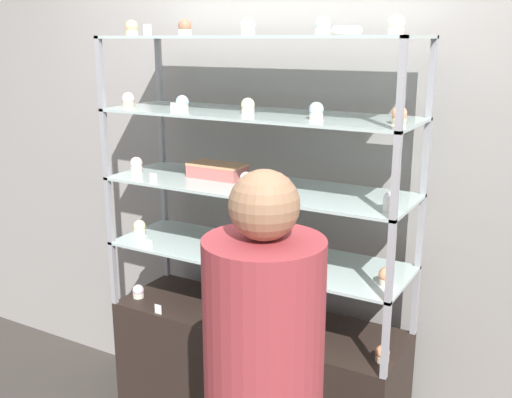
# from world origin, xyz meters

# --- Properties ---
(back_wall) EXTENTS (8.00, 0.05, 2.60)m
(back_wall) POSITION_xyz_m (0.00, 0.36, 1.30)
(back_wall) COLOR gray
(back_wall) RESTS_ON ground_plane
(display_base) EXTENTS (1.34, 0.42, 0.69)m
(display_base) POSITION_xyz_m (0.00, 0.00, 0.35)
(display_base) COLOR black
(display_base) RESTS_ON ground_plane
(display_riser_lower) EXTENTS (1.34, 0.42, 0.31)m
(display_riser_lower) POSITION_xyz_m (0.00, 0.00, 0.98)
(display_riser_lower) COLOR #99999E
(display_riser_lower) RESTS_ON display_base
(display_riser_middle) EXTENTS (1.34, 0.42, 0.31)m
(display_riser_middle) POSITION_xyz_m (0.00, 0.00, 1.29)
(display_riser_middle) COLOR #99999E
(display_riser_middle) RESTS_ON display_riser_lower
(display_riser_upper) EXTENTS (1.34, 0.42, 0.31)m
(display_riser_upper) POSITION_xyz_m (0.00, 0.00, 1.59)
(display_riser_upper) COLOR #99999E
(display_riser_upper) RESTS_ON display_riser_middle
(display_riser_top) EXTENTS (1.34, 0.42, 0.31)m
(display_riser_top) POSITION_xyz_m (0.00, 0.00, 1.90)
(display_riser_top) COLOR #99999E
(display_riser_top) RESTS_ON display_riser_upper
(layer_cake_centerpiece) EXTENTS (0.20, 0.20, 0.10)m
(layer_cake_centerpiece) POSITION_xyz_m (0.03, -0.01, 1.05)
(layer_cake_centerpiece) COLOR beige
(layer_cake_centerpiece) RESTS_ON display_riser_lower
(sheet_cake_frosted) EXTENTS (0.26, 0.13, 0.06)m
(sheet_cake_frosted) POSITION_xyz_m (-0.22, 0.04, 1.34)
(sheet_cake_frosted) COLOR #C66660
(sheet_cake_frosted) RESTS_ON display_riser_middle
(cupcake_0) EXTENTS (0.06, 0.06, 0.07)m
(cupcake_0) POSITION_xyz_m (-0.60, -0.10, 0.72)
(cupcake_0) COLOR beige
(cupcake_0) RESTS_ON display_base
(cupcake_1) EXTENTS (0.06, 0.06, 0.07)m
(cupcake_1) POSITION_xyz_m (0.00, -0.10, 0.72)
(cupcake_1) COLOR beige
(cupcake_1) RESTS_ON display_base
(cupcake_2) EXTENTS (0.06, 0.06, 0.07)m
(cupcake_2) POSITION_xyz_m (0.61, -0.09, 0.72)
(cupcake_2) COLOR #CCB28C
(cupcake_2) RESTS_ON display_base
(price_tag_0) EXTENTS (0.04, 0.00, 0.04)m
(price_tag_0) POSITION_xyz_m (-0.40, -0.19, 0.72)
(price_tag_0) COLOR white
(price_tag_0) RESTS_ON display_base
(cupcake_3) EXTENTS (0.06, 0.06, 0.07)m
(cupcake_3) POSITION_xyz_m (-0.61, -0.05, 1.03)
(cupcake_3) COLOR white
(cupcake_3) RESTS_ON display_riser_lower
(cupcake_4) EXTENTS (0.06, 0.06, 0.07)m
(cupcake_4) POSITION_xyz_m (0.60, -0.06, 1.03)
(cupcake_4) COLOR beige
(cupcake_4) RESTS_ON display_riser_lower
(price_tag_1) EXTENTS (0.04, 0.00, 0.04)m
(price_tag_1) POSITION_xyz_m (-0.44, -0.19, 1.02)
(price_tag_1) COLOR white
(price_tag_1) RESTS_ON display_riser_lower
(cupcake_5) EXTENTS (0.06, 0.06, 0.07)m
(cupcake_5) POSITION_xyz_m (-0.61, -0.06, 1.34)
(cupcake_5) COLOR beige
(cupcake_5) RESTS_ON display_riser_middle
(cupcake_6) EXTENTS (0.06, 0.06, 0.07)m
(cupcake_6) POSITION_xyz_m (0.00, -0.08, 1.34)
(cupcake_6) COLOR beige
(cupcake_6) RESTS_ON display_riser_middle
(cupcake_7) EXTENTS (0.06, 0.06, 0.07)m
(cupcake_7) POSITION_xyz_m (0.62, -0.11, 1.34)
(cupcake_7) COLOR white
(cupcake_7) RESTS_ON display_riser_middle
(price_tag_2) EXTENTS (0.04, 0.00, 0.04)m
(price_tag_2) POSITION_xyz_m (-0.40, -0.19, 1.33)
(price_tag_2) COLOR white
(price_tag_2) RESTS_ON display_riser_middle
(cupcake_8) EXTENTS (0.05, 0.05, 0.07)m
(cupcake_8) POSITION_xyz_m (-0.60, -0.10, 1.64)
(cupcake_8) COLOR #CCB28C
(cupcake_8) RESTS_ON display_riser_upper
(cupcake_9) EXTENTS (0.05, 0.05, 0.07)m
(cupcake_9) POSITION_xyz_m (-0.30, -0.10, 1.64)
(cupcake_9) COLOR beige
(cupcake_9) RESTS_ON display_riser_upper
(cupcake_10) EXTENTS (0.05, 0.05, 0.07)m
(cupcake_10) POSITION_xyz_m (-0.01, -0.06, 1.64)
(cupcake_10) COLOR beige
(cupcake_10) RESTS_ON display_riser_upper
(cupcake_11) EXTENTS (0.05, 0.05, 0.07)m
(cupcake_11) POSITION_xyz_m (0.30, -0.07, 1.64)
(cupcake_11) COLOR beige
(cupcake_11) RESTS_ON display_riser_upper
(cupcake_12) EXTENTS (0.05, 0.05, 0.07)m
(cupcake_12) POSITION_xyz_m (0.61, -0.04, 1.64)
(cupcake_12) COLOR #CCB28C
(cupcake_12) RESTS_ON display_riser_upper
(price_tag_3) EXTENTS (0.04, 0.00, 0.04)m
(price_tag_3) POSITION_xyz_m (-0.27, -0.19, 1.63)
(price_tag_3) COLOR white
(price_tag_3) RESTS_ON display_riser_upper
(cupcake_13) EXTENTS (0.06, 0.06, 0.07)m
(cupcake_13) POSITION_xyz_m (-0.61, -0.04, 1.95)
(cupcake_13) COLOR #CCB28C
(cupcake_13) RESTS_ON display_riser_top
(cupcake_14) EXTENTS (0.06, 0.06, 0.07)m
(cupcake_14) POSITION_xyz_m (-0.31, -0.06, 1.95)
(cupcake_14) COLOR beige
(cupcake_14) RESTS_ON display_riser_top
(cupcake_15) EXTENTS (0.06, 0.06, 0.07)m
(cupcake_15) POSITION_xyz_m (-0.00, -0.06, 1.95)
(cupcake_15) COLOR beige
(cupcake_15) RESTS_ON display_riser_top
(cupcake_16) EXTENTS (0.06, 0.06, 0.07)m
(cupcake_16) POSITION_xyz_m (0.31, -0.05, 1.95)
(cupcake_16) COLOR white
(cupcake_16) RESTS_ON display_riser_top
(cupcake_17) EXTENTS (0.06, 0.06, 0.07)m
(cupcake_17) POSITION_xyz_m (0.60, -0.10, 1.95)
(cupcake_17) COLOR beige
(cupcake_17) RESTS_ON display_riser_top
(price_tag_4) EXTENTS (0.04, 0.00, 0.04)m
(price_tag_4) POSITION_xyz_m (-0.39, -0.19, 1.94)
(price_tag_4) COLOR white
(price_tag_4) RESTS_ON display_riser_top
(donut_glazed) EXTENTS (0.12, 0.12, 0.03)m
(donut_glazed) POSITION_xyz_m (0.36, 0.05, 1.93)
(donut_glazed) COLOR #EFE5CC
(donut_glazed) RESTS_ON display_riser_top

